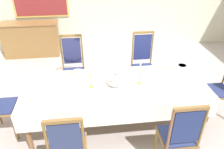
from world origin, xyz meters
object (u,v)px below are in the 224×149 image
Objects in this scene: chair_north_a at (73,66)px; spoon_secondary at (170,68)px; bowl_near_left at (78,72)px; bowl_near_right at (164,68)px; candlestick_east at (140,75)px; chair_north_b at (143,62)px; candlestick_west at (91,79)px; bowl_far_left at (182,66)px; spoon_primary at (70,73)px; chair_south_a at (68,146)px; soup_tureen at (115,80)px; sideboard at (31,39)px; dining_table at (115,89)px; chair_head_east at (222,87)px; chair_south_b at (179,135)px.

chair_north_a is 6.82× the size of spoon_secondary.
bowl_near_left is 1.02× the size of bowl_near_right.
chair_north_a reaches higher than candlestick_east.
chair_north_b is at bearing 133.46° from spoon_secondary.
chair_north_b reaches higher than candlestick_west.
bowl_far_left reaches higher than spoon_primary.
chair_south_a is 1.20m from soup_tureen.
sideboard is (-3.11, 2.42, -0.32)m from bowl_far_left.
spoon_primary is at bearing 179.36° from bowl_far_left.
soup_tureen is at bearing 54.43° from chair_north_b.
chair_north_b is at bearing 138.34° from bowl_far_left.
candlestick_east is 1.18m from spoon_primary.
chair_south_a is at bearing 90.00° from chair_north_a.
chair_north_b is 6.84× the size of spoon_secondary.
bowl_far_left is 1.96m from spoon_primary.
candlestick_east reaches higher than dining_table.
soup_tureen is at bearing 125.93° from chair_north_a.
dining_table is 7.61× the size of candlestick_east.
spoon_primary is at bearing 168.12° from bowl_near_left.
bowl_near_right is at bearing 23.46° from dining_table.
chair_north_a reaches higher than chair_south_a.
soup_tureen is (0.69, -0.95, 0.24)m from chair_north_a.
chair_north_b reaches higher than candlestick_east.
sideboard is at bearing 123.07° from dining_table.
chair_head_east is (2.50, -0.95, -0.04)m from chair_north_a.
spoon_primary is 2.68m from sideboard.
bowl_near_right is 1.05× the size of spoon_primary.
bowl_far_left is at bearing 19.35° from soup_tureen.
chair_south_a is (-0.69, -0.94, -0.10)m from dining_table.
candlestick_east is (1.06, 0.94, 0.33)m from chair_south_a.
chair_south_b reaches higher than chair_south_a.
soup_tureen is at bearing 90.00° from chair_head_east.
chair_north_a is 1.81m from spoon_secondary.
sideboard is at bearing -58.51° from chair_north_a.
chair_north_b reaches higher than sideboard.
bowl_near_left is 2.76m from sideboard.
dining_table is 16.51× the size of bowl_far_left.
candlestick_west is at bearing -180.00° from dining_table.
candlestick_east reaches higher than soup_tureen.
candlestick_west is at bearing -153.13° from spoon_secondary.
candlestick_east is 2.17× the size of bowl_far_left.
candlestick_east is 0.67m from bowl_near_right.
spoon_secondary is (1.72, 1.36, 0.18)m from chair_south_a.
dining_table is at bearing -160.59° from bowl_far_left.
bowl_far_left is at bearing 16.54° from spoon_secondary.
bowl_far_left is 0.12× the size of sideboard.
chair_north_a is 0.51m from spoon_primary.
chair_north_b reaches higher than spoon_secondary.
soup_tureen is at bearing 180.00° from dining_table.
chair_north_a is at bearing 86.66° from spoon_primary.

